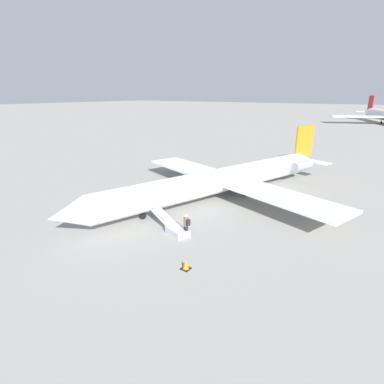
{
  "coord_description": "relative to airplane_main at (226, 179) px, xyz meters",
  "views": [
    {
      "loc": [
        24.95,
        13.99,
        10.12
      ],
      "look_at": [
        4.0,
        -0.48,
        1.68
      ],
      "focal_mm": 28.0,
      "sensor_mm": 36.0,
      "label": 1
    }
  ],
  "objects": [
    {
      "name": "ground_plane",
      "position": [
        0.88,
        -0.29,
        -1.89
      ],
      "size": [
        600.0,
        600.0,
        0.0
      ],
      "primitive_type": "plane",
      "color": "gray"
    },
    {
      "name": "airplane_main",
      "position": [
        0.0,
        0.0,
        0.0
      ],
      "size": [
        31.33,
        24.56,
        6.34
      ],
      "rotation": [
        0.0,
        0.0,
        -0.31
      ],
      "color": "white",
      "rests_on": "ground"
    },
    {
      "name": "boarding_stairs",
      "position": [
        9.57,
        0.84,
        -1.53
      ],
      "size": [
        2.19,
        4.13,
        1.62
      ],
      "rotation": [
        0.0,
        0.0,
        -1.88
      ],
      "color": "#B2B2B7",
      "rests_on": "ground"
    },
    {
      "name": "passenger",
      "position": [
        9.59,
        1.98,
        -0.89
      ],
      "size": [
        0.42,
        0.57,
        1.74
      ],
      "rotation": [
        0.0,
        0.0,
        -1.88
      ],
      "color": "#23232D",
      "rests_on": "ground"
    },
    {
      "name": "traffic_cone_near_stairs",
      "position": [
        13.1,
        4.45,
        -1.61
      ],
      "size": [
        0.54,
        0.54,
        0.6
      ],
      "color": "black",
      "rests_on": "ground"
    }
  ]
}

